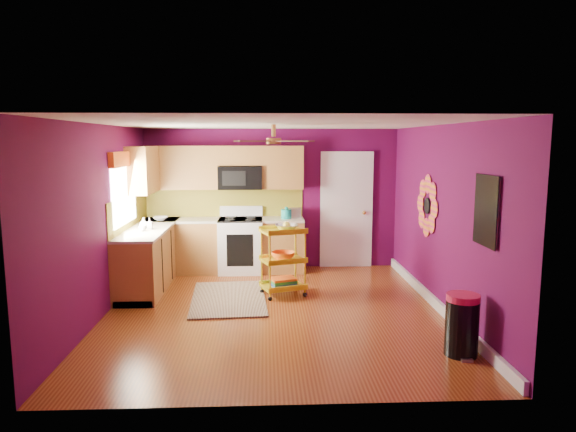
{
  "coord_description": "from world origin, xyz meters",
  "views": [
    {
      "loc": [
        -0.12,
        -6.68,
        2.28
      ],
      "look_at": [
        0.2,
        0.4,
        1.24
      ],
      "focal_mm": 32.0,
      "sensor_mm": 36.0,
      "label": 1
    }
  ],
  "objects": [
    {
      "name": "lower_cabinets",
      "position": [
        -1.35,
        1.82,
        0.43
      ],
      "size": [
        2.81,
        2.31,
        0.94
      ],
      "color": "brown",
      "rests_on": "ground"
    },
    {
      "name": "panel_door",
      "position": [
        1.35,
        2.47,
        1.02
      ],
      "size": [
        0.95,
        0.11,
        2.15
      ],
      "color": "white",
      "rests_on": "ground"
    },
    {
      "name": "shag_rug",
      "position": [
        -0.66,
        0.57,
        0.01
      ],
      "size": [
        1.16,
        1.78,
        0.02
      ],
      "primitive_type": "cube",
      "rotation": [
        0.0,
        0.0,
        0.06
      ],
      "color": "black",
      "rests_on": "ground"
    },
    {
      "name": "trash_can",
      "position": [
        1.97,
        -1.52,
        0.33
      ],
      "size": [
        0.38,
        0.4,
        0.67
      ],
      "color": "black",
      "rests_on": "ground"
    },
    {
      "name": "toaster",
      "position": [
        0.4,
        2.27,
        1.03
      ],
      "size": [
        0.22,
        0.15,
        0.18
      ],
      "primitive_type": "cube",
      "color": "beige",
      "rests_on": "lower_cabinets"
    },
    {
      "name": "ceiling_fan",
      "position": [
        0.0,
        0.2,
        2.29
      ],
      "size": [
        1.01,
        1.01,
        0.26
      ],
      "color": "#BF8C3F",
      "rests_on": "ground"
    },
    {
      "name": "left_window",
      "position": [
        -2.22,
        1.05,
        1.74
      ],
      "size": [
        0.08,
        1.35,
        1.08
      ],
      "color": "white",
      "rests_on": "ground"
    },
    {
      "name": "ground",
      "position": [
        0.0,
        0.0,
        0.0
      ],
      "size": [
        5.0,
        5.0,
        0.0
      ],
      "primitive_type": "plane",
      "color": "#662B0F",
      "rests_on": "ground"
    },
    {
      "name": "counter_dish",
      "position": [
        -1.91,
        2.08,
        0.97
      ],
      "size": [
        0.25,
        0.25,
        0.06
      ],
      "primitive_type": "imported",
      "color": "white",
      "rests_on": "lower_cabinets"
    },
    {
      "name": "rolling_cart",
      "position": [
        0.15,
        0.73,
        0.57
      ],
      "size": [
        0.72,
        0.62,
        1.11
      ],
      "color": "yellow",
      "rests_on": "ground"
    },
    {
      "name": "upper_cabinetry",
      "position": [
        -1.24,
        2.17,
        1.8
      ],
      "size": [
        2.8,
        2.3,
        1.26
      ],
      "color": "brown",
      "rests_on": "ground"
    },
    {
      "name": "counter_cup",
      "position": [
        -1.96,
        1.0,
        0.98
      ],
      "size": [
        0.11,
        0.11,
        0.09
      ],
      "primitive_type": "imported",
      "color": "white",
      "rests_on": "lower_cabinets"
    },
    {
      "name": "electric_range",
      "position": [
        -0.55,
        2.17,
        0.48
      ],
      "size": [
        0.76,
        0.66,
        1.13
      ],
      "color": "white",
      "rests_on": "ground"
    },
    {
      "name": "room_envelope",
      "position": [
        0.03,
        0.0,
        1.63
      ],
      "size": [
        4.54,
        5.04,
        2.52
      ],
      "color": "#52093D",
      "rests_on": "ground"
    },
    {
      "name": "right_wall_art",
      "position": [
        2.23,
        -0.34,
        1.44
      ],
      "size": [
        0.04,
        2.74,
        1.04
      ],
      "color": "black",
      "rests_on": "ground"
    },
    {
      "name": "teal_kettle",
      "position": [
        0.25,
        2.17,
        1.02
      ],
      "size": [
        0.18,
        0.18,
        0.21
      ],
      "color": "teal",
      "rests_on": "lower_cabinets"
    },
    {
      "name": "soap_bottle_b",
      "position": [
        -2.01,
        1.27,
        1.02
      ],
      "size": [
        0.13,
        0.13,
        0.17
      ],
      "primitive_type": "imported",
      "color": "white",
      "rests_on": "lower_cabinets"
    },
    {
      "name": "soap_bottle_a",
      "position": [
        -1.89,
        1.16,
        1.03
      ],
      "size": [
        0.08,
        0.08,
        0.17
      ],
      "primitive_type": "imported",
      "color": "#EA3F72",
      "rests_on": "lower_cabinets"
    }
  ]
}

